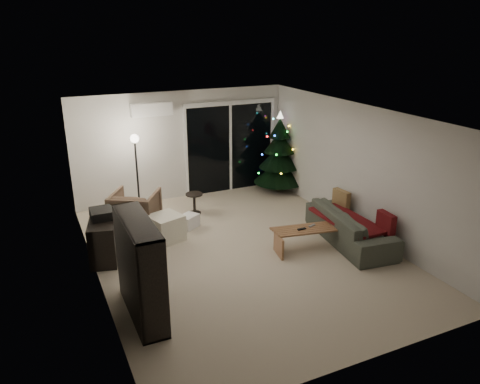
% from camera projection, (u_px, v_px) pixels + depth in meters
% --- Properties ---
extents(room, '(6.50, 7.51, 2.60)m').
position_uv_depth(room, '(231.00, 173.00, 9.56)').
color(room, beige).
rests_on(room, ground).
extents(bookshelf, '(0.42, 1.45, 1.44)m').
position_uv_depth(bookshelf, '(127.00, 271.00, 6.36)').
color(bookshelf, black).
rests_on(bookshelf, floor).
extents(media_cabinet, '(0.70, 1.24, 0.73)m').
position_uv_depth(media_cabinet, '(104.00, 237.00, 8.22)').
color(media_cabinet, black).
rests_on(media_cabinet, floor).
extents(stereo, '(0.37, 0.44, 0.16)m').
position_uv_depth(stereo, '(102.00, 214.00, 8.07)').
color(stereo, black).
rests_on(stereo, media_cabinet).
extents(armchair, '(1.19, 1.20, 0.80)m').
position_uv_depth(armchair, '(135.00, 210.00, 9.29)').
color(armchair, brown).
rests_on(armchair, floor).
extents(ottoman, '(0.70, 0.70, 0.50)m').
position_uv_depth(ottoman, '(166.00, 228.00, 8.86)').
color(ottoman, silver).
rests_on(ottoman, floor).
extents(cardboard_box_a, '(0.54, 0.47, 0.32)m').
position_uv_depth(cardboard_box_a, '(126.00, 249.00, 8.21)').
color(cardboard_box_a, white).
rests_on(cardboard_box_a, floor).
extents(cardboard_box_b, '(0.47, 0.44, 0.27)m').
position_uv_depth(cardboard_box_b, '(189.00, 221.00, 9.45)').
color(cardboard_box_b, white).
rests_on(cardboard_box_b, floor).
extents(side_table, '(0.46, 0.46, 0.46)m').
position_uv_depth(side_table, '(194.00, 203.00, 10.12)').
color(side_table, black).
rests_on(side_table, floor).
extents(floor_lamp, '(0.27, 0.27, 1.70)m').
position_uv_depth(floor_lamp, '(137.00, 177.00, 9.88)').
color(floor_lamp, black).
rests_on(floor_lamp, floor).
extents(sofa, '(1.12, 2.24, 0.63)m').
position_uv_depth(sofa, '(350.00, 226.00, 8.79)').
color(sofa, '#4F5649').
rests_on(sofa, floor).
extents(sofa_throw, '(0.67, 1.55, 0.05)m').
position_uv_depth(sofa_throw, '(347.00, 220.00, 8.70)').
color(sofa_throw, '#4A0912').
rests_on(sofa_throw, sofa).
extents(cushion_a, '(0.16, 0.42, 0.41)m').
position_uv_depth(cushion_a, '(341.00, 200.00, 9.36)').
color(cushion_a, '#AA7A50').
rests_on(cushion_a, sofa).
extents(cushion_b, '(0.15, 0.42, 0.41)m').
position_uv_depth(cushion_b, '(386.00, 224.00, 8.25)').
color(cushion_b, '#4A0912').
rests_on(cushion_b, sofa).
extents(coffee_table, '(1.35, 0.68, 0.41)m').
position_uv_depth(coffee_table, '(308.00, 238.00, 8.54)').
color(coffee_table, '#966749').
rests_on(coffee_table, floor).
extents(remote_a, '(0.16, 0.05, 0.02)m').
position_uv_depth(remote_a, '(302.00, 229.00, 8.40)').
color(remote_a, black).
rests_on(remote_a, coffee_table).
extents(remote_b, '(0.16, 0.09, 0.02)m').
position_uv_depth(remote_b, '(312.00, 226.00, 8.54)').
color(remote_b, slate).
rests_on(remote_b, coffee_table).
extents(christmas_tree, '(1.47, 1.47, 1.97)m').
position_uv_depth(christmas_tree, '(279.00, 152.00, 11.28)').
color(christmas_tree, black).
rests_on(christmas_tree, floor).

